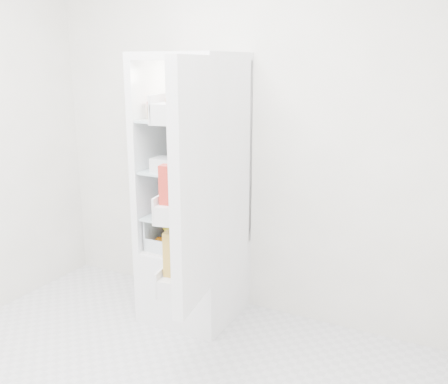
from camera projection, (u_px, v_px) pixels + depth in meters
The scene contains 20 objects.
room_walls at pixel (81, 100), 2.05m from camera, with size 3.02×3.02×2.61m.
refrigerator at pixel (197, 222), 3.45m from camera, with size 0.60×0.60×1.80m.
shelf_low at pixel (192, 214), 3.37m from camera, with size 0.49×0.53×0.01m, color silver.
shelf_mid at pixel (191, 170), 3.30m from camera, with size 0.49×0.53×0.01m, color silver.
shelf_top at pixel (190, 120), 3.21m from camera, with size 0.49×0.53×0.01m, color silver.
crisper_left at pixel (177, 230), 3.46m from camera, with size 0.23×0.46×0.22m, color silver, non-canonical shape.
crisper_right at pixel (208, 235), 3.35m from camera, with size 0.23×0.46×0.22m, color silver, non-canonical shape.
condiment_jars at pixel (175, 113), 3.12m from camera, with size 0.38×0.16×0.08m.
squeeze_bottle at pixel (226, 106), 3.17m from camera, with size 0.05×0.05×0.17m, color white.
tub_white at pixel (165, 165), 3.19m from camera, with size 0.14×0.14×0.09m, color silver.
tub_cream at pixel (193, 162), 3.31m from camera, with size 0.13×0.13×0.07m, color beige.
tin_red at pixel (208, 168), 3.16m from camera, with size 0.10×0.10×0.07m, color red.
foil_tray at pixel (179, 161), 3.45m from camera, with size 0.14×0.11×0.04m, color silver.
red_cabbage at pixel (210, 205), 3.31m from camera, with size 0.15×0.15×0.15m, color #561E57.
bell_pepper at pixel (168, 207), 3.34m from camera, with size 0.10×0.10×0.10m, color #B60B16.
mushroom_bowl at pixel (185, 203), 3.48m from camera, with size 0.17×0.17×0.08m, color #8CAFD0.
salad_bag at pixel (200, 219), 3.10m from camera, with size 0.10×0.10×0.10m, color beige.
citrus_pile at pixel (174, 234), 3.44m from camera, with size 0.20×0.31×0.16m.
veg_pile at pixel (208, 242), 3.36m from camera, with size 0.16×0.30×0.10m.
fridge_door at pixel (192, 188), 2.64m from camera, with size 0.26×0.60×1.30m.
Camera 1 is at (1.49, -1.57, 1.74)m, focal length 40.00 mm.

